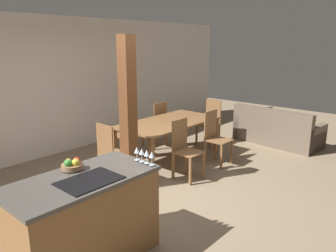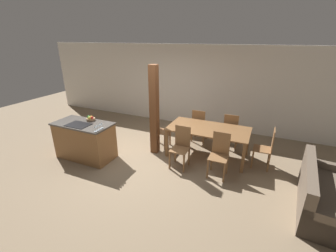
% 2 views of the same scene
% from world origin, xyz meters
% --- Properties ---
extents(ground_plane, '(16.00, 16.00, 0.00)m').
position_xyz_m(ground_plane, '(0.00, 0.00, 0.00)').
color(ground_plane, '#847056').
extents(wall_back, '(11.20, 0.08, 2.70)m').
position_xyz_m(wall_back, '(0.00, 2.91, 1.35)').
color(wall_back, silver).
rests_on(wall_back, ground_plane).
extents(kitchen_island, '(1.47, 0.75, 0.95)m').
position_xyz_m(kitchen_island, '(-1.41, -0.45, 0.47)').
color(kitchen_island, olive).
rests_on(kitchen_island, ground_plane).
extents(fruit_bowl, '(0.22, 0.22, 0.12)m').
position_xyz_m(fruit_bowl, '(-1.36, -0.22, 0.99)').
color(fruit_bowl, '#99704C').
rests_on(fruit_bowl, kitchen_island).
extents(wine_glass_near, '(0.06, 0.06, 0.15)m').
position_xyz_m(wine_glass_near, '(-0.75, -0.75, 1.06)').
color(wine_glass_near, silver).
rests_on(wine_glass_near, kitchen_island).
extents(wine_glass_middle, '(0.06, 0.06, 0.15)m').
position_xyz_m(wine_glass_middle, '(-0.75, -0.68, 1.06)').
color(wine_glass_middle, silver).
rests_on(wine_glass_middle, kitchen_island).
extents(wine_glass_far, '(0.06, 0.06, 0.15)m').
position_xyz_m(wine_glass_far, '(-0.75, -0.60, 1.06)').
color(wine_glass_far, silver).
rests_on(wine_glass_far, kitchen_island).
extents(wine_glass_end, '(0.06, 0.06, 0.15)m').
position_xyz_m(wine_glass_end, '(-0.75, -0.53, 1.06)').
color(wine_glass_end, silver).
rests_on(wine_glass_end, kitchen_island).
extents(dining_table, '(2.01, 1.04, 0.77)m').
position_xyz_m(dining_table, '(1.41, 0.89, 0.68)').
color(dining_table, brown).
rests_on(dining_table, ground_plane).
extents(dining_chair_near_left, '(0.40, 0.40, 0.99)m').
position_xyz_m(dining_chair_near_left, '(0.96, 0.15, 0.51)').
color(dining_chair_near_left, brown).
rests_on(dining_chair_near_left, ground_plane).
extents(dining_chair_near_right, '(0.40, 0.40, 0.99)m').
position_xyz_m(dining_chair_near_right, '(1.86, 0.15, 0.51)').
color(dining_chair_near_right, brown).
rests_on(dining_chair_near_right, ground_plane).
extents(dining_chair_far_left, '(0.40, 0.40, 0.99)m').
position_xyz_m(dining_chair_far_left, '(0.96, 1.63, 0.51)').
color(dining_chair_far_left, brown).
rests_on(dining_chair_far_left, ground_plane).
extents(dining_chair_far_right, '(0.40, 0.40, 0.99)m').
position_xyz_m(dining_chair_far_right, '(1.86, 1.63, 0.51)').
color(dining_chair_far_right, brown).
rests_on(dining_chair_far_right, ground_plane).
extents(dining_chair_head_end, '(0.40, 0.40, 0.99)m').
position_xyz_m(dining_chair_head_end, '(0.02, 0.89, 0.51)').
color(dining_chair_head_end, brown).
rests_on(dining_chair_head_end, ground_plane).
extents(dining_chair_foot_end, '(0.40, 0.40, 0.99)m').
position_xyz_m(dining_chair_foot_end, '(2.79, 0.89, 0.51)').
color(dining_chair_foot_end, brown).
rests_on(dining_chair_foot_end, ground_plane).
extents(couch, '(0.99, 1.90, 0.82)m').
position_xyz_m(couch, '(3.80, -0.20, 0.27)').
color(couch, brown).
rests_on(couch, ground_plane).
extents(timber_post, '(0.19, 0.19, 2.31)m').
position_xyz_m(timber_post, '(0.08, 0.52, 1.15)').
color(timber_post, brown).
rests_on(timber_post, ground_plane).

